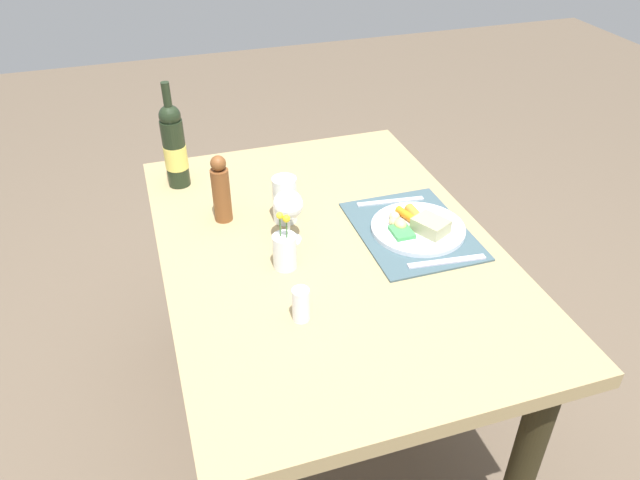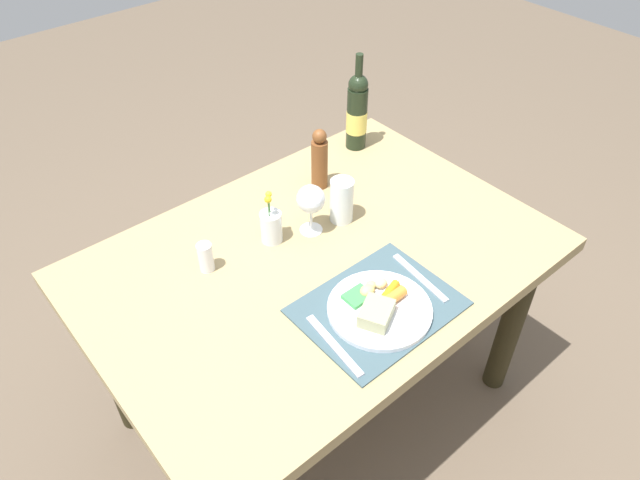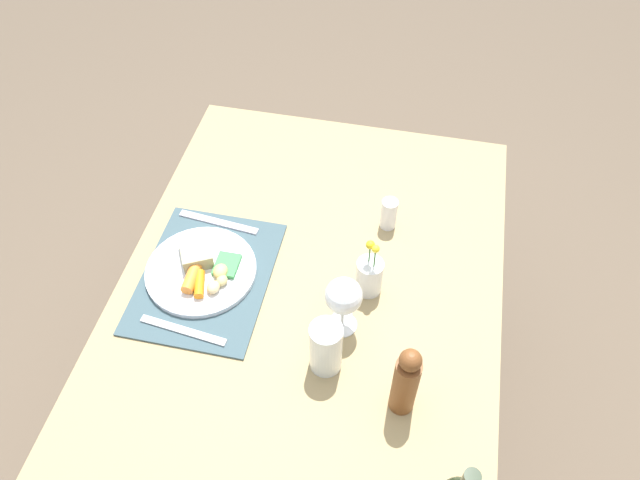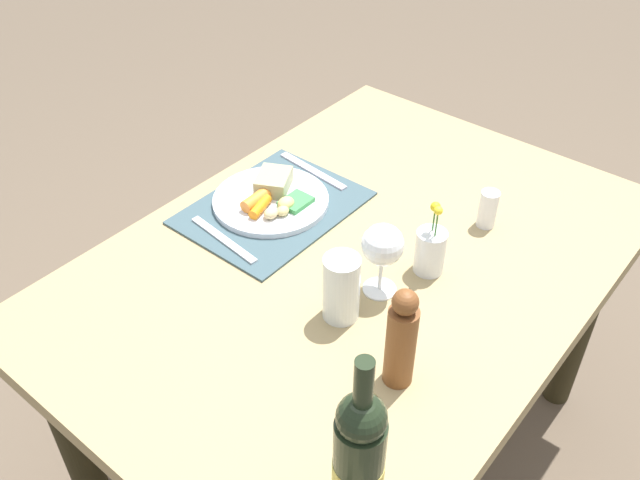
% 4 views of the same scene
% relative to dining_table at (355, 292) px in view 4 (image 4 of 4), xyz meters
% --- Properties ---
extents(ground_plane, '(8.00, 8.00, 0.00)m').
position_rel_dining_table_xyz_m(ground_plane, '(0.00, 0.00, -0.61)').
color(ground_plane, brown).
extents(dining_table, '(1.30, 0.91, 0.72)m').
position_rel_dining_table_xyz_m(dining_table, '(0.00, 0.00, 0.00)').
color(dining_table, '#A0895C').
rests_on(dining_table, ground_plane).
extents(placemat, '(0.40, 0.31, 0.01)m').
position_rel_dining_table_xyz_m(placemat, '(-0.01, -0.25, 0.11)').
color(placemat, '#3B5159').
rests_on(placemat, dining_table).
extents(dinner_plate, '(0.27, 0.27, 0.05)m').
position_rel_dining_table_xyz_m(dinner_plate, '(-0.02, -0.26, 0.13)').
color(dinner_plate, white).
rests_on(dinner_plate, placemat).
extents(fork, '(0.04, 0.22, 0.00)m').
position_rel_dining_table_xyz_m(fork, '(-0.18, -0.27, 0.11)').
color(fork, silver).
rests_on(fork, placemat).
extents(knife, '(0.04, 0.21, 0.00)m').
position_rel_dining_table_xyz_m(knife, '(0.15, -0.25, 0.11)').
color(knife, silver).
rests_on(knife, placemat).
extents(salt_shaker, '(0.04, 0.04, 0.09)m').
position_rel_dining_table_xyz_m(salt_shaker, '(-0.27, 0.16, 0.15)').
color(salt_shaker, white).
rests_on(salt_shaker, dining_table).
extents(water_tumbler, '(0.07, 0.07, 0.14)m').
position_rel_dining_table_xyz_m(water_tumbler, '(0.16, 0.08, 0.17)').
color(water_tumbler, silver).
rests_on(water_tumbler, dining_table).
extents(wine_bottle, '(0.07, 0.07, 0.34)m').
position_rel_dining_table_xyz_m(wine_bottle, '(0.47, 0.35, 0.24)').
color(wine_bottle, black).
rests_on(wine_bottle, dining_table).
extents(flower_vase, '(0.06, 0.06, 0.17)m').
position_rel_dining_table_xyz_m(flower_vase, '(-0.06, 0.14, 0.16)').
color(flower_vase, silver).
rests_on(flower_vase, dining_table).
extents(wine_glass, '(0.08, 0.08, 0.16)m').
position_rel_dining_table_xyz_m(wine_glass, '(0.05, 0.10, 0.22)').
color(wine_glass, white).
rests_on(wine_glass, dining_table).
extents(pepper_mill, '(0.05, 0.05, 0.21)m').
position_rel_dining_table_xyz_m(pepper_mill, '(0.22, 0.25, 0.20)').
color(pepper_mill, brown).
rests_on(pepper_mill, dining_table).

